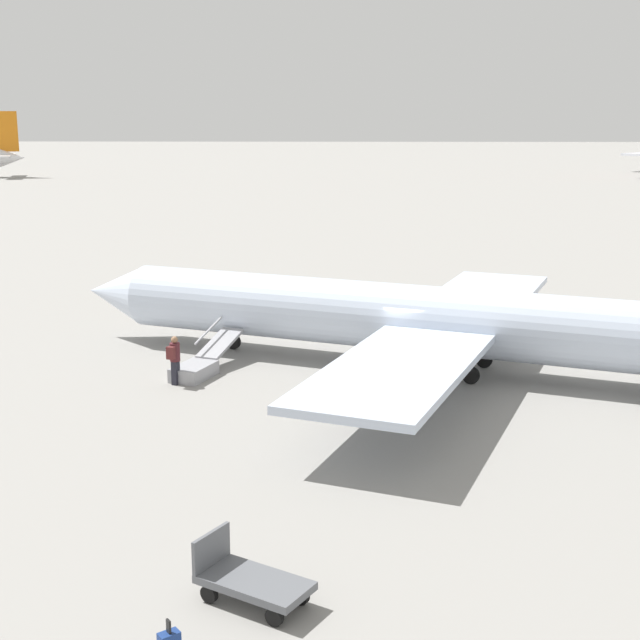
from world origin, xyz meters
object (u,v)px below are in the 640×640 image
(boarding_stairs, at_px, (199,365))
(luggage_cart, at_px, (249,580))
(airplane_main, at_px, (440,320))
(passenger, at_px, (175,357))

(boarding_stairs, relative_size, luggage_cart, 1.68)
(luggage_cart, bearing_deg, boarding_stairs, -46.97)
(airplane_main, bearing_deg, boarding_stairs, 25.45)
(airplane_main, relative_size, boarding_stairs, 6.90)
(boarding_stairs, relative_size, passenger, 2.37)
(boarding_stairs, height_order, luggage_cart, boarding_stairs)
(passenger, bearing_deg, airplane_main, -57.85)
(boarding_stairs, height_order, passenger, passenger)
(airplane_main, distance_m, boarding_stairs, 8.94)
(airplane_main, xyz_separation_m, boarding_stairs, (8.77, 0.78, -1.58))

